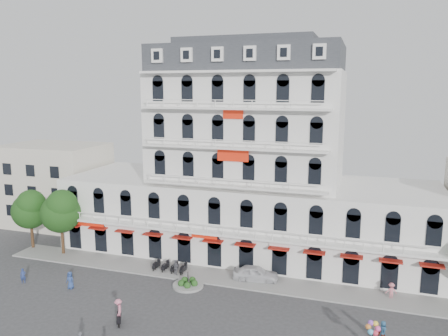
% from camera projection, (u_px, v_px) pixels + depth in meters
% --- Properties ---
extents(ground, '(120.00, 120.00, 0.00)m').
position_uv_depth(ground, '(193.00, 320.00, 38.39)').
color(ground, '#38383A').
rests_on(ground, ground).
extents(sidewalk, '(53.00, 4.00, 0.16)m').
position_uv_depth(sidewalk, '(225.00, 278.00, 46.80)').
color(sidewalk, gray).
rests_on(sidewalk, ground).
extents(main_building, '(45.00, 15.00, 25.80)m').
position_uv_depth(main_building, '(247.00, 172.00, 53.46)').
color(main_building, silver).
rests_on(main_building, ground).
extents(flank_building_west, '(14.00, 10.00, 12.00)m').
position_uv_depth(flank_building_west, '(56.00, 184.00, 65.12)').
color(flank_building_west, beige).
rests_on(flank_building_west, ground).
extents(traffic_island, '(3.20, 3.20, 1.60)m').
position_uv_depth(traffic_island, '(188.00, 284.00, 44.87)').
color(traffic_island, gray).
rests_on(traffic_island, ground).
extents(parked_scooter_row, '(4.40, 1.80, 1.10)m').
position_uv_depth(parked_scooter_row, '(170.00, 272.00, 48.55)').
color(parked_scooter_row, black).
rests_on(parked_scooter_row, ground).
extents(tree_west_outer, '(4.50, 4.48, 7.76)m').
position_uv_depth(tree_west_outer, '(30.00, 208.00, 54.63)').
color(tree_west_outer, '#382314').
rests_on(tree_west_outer, ground).
extents(tree_west_inner, '(4.76, 4.76, 8.25)m').
position_uv_depth(tree_west_inner, '(61.00, 210.00, 52.59)').
color(tree_west_inner, '#382314').
rests_on(tree_west_inner, ground).
extents(parked_car, '(5.01, 2.52, 1.64)m').
position_uv_depth(parked_car, '(256.00, 273.00, 46.13)').
color(parked_car, silver).
rests_on(parked_car, ground).
extents(rider_east, '(0.89, 1.62, 2.00)m').
position_uv_depth(rider_east, '(383.00, 333.00, 34.58)').
color(rider_east, maroon).
rests_on(rider_east, ground).
extents(rider_center, '(1.18, 1.55, 2.32)m').
position_uv_depth(rider_center, '(119.00, 311.00, 37.51)').
color(rider_center, black).
rests_on(rider_center, ground).
extents(pedestrian_left, '(0.88, 0.57, 1.79)m').
position_uv_depth(pedestrian_left, '(70.00, 280.00, 44.32)').
color(pedestrian_left, navy).
rests_on(pedestrian_left, ground).
extents(pedestrian_mid, '(1.16, 0.88, 1.84)m').
position_uv_depth(pedestrian_mid, '(176.00, 268.00, 47.27)').
color(pedestrian_mid, slate).
rests_on(pedestrian_mid, ground).
extents(pedestrian_right, '(1.17, 0.80, 1.67)m').
position_uv_depth(pedestrian_right, '(391.00, 291.00, 42.07)').
color(pedestrian_right, '#CB6B78').
rests_on(pedestrian_right, ground).
extents(pedestrian_far, '(0.69, 0.64, 1.58)m').
position_uv_depth(pedestrian_far, '(23.00, 276.00, 45.60)').
color(pedestrian_far, navy).
rests_on(pedestrian_far, ground).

